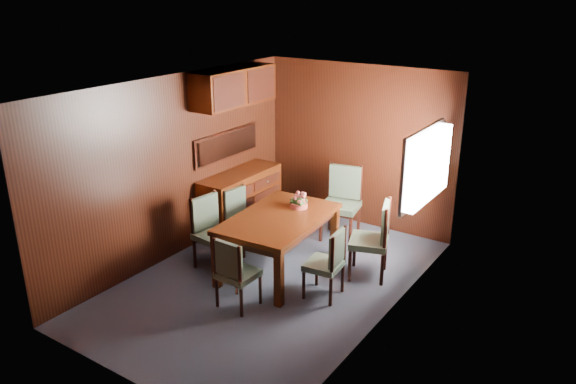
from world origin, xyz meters
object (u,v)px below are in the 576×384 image
Objects in this scene: flower_centerpiece at (299,199)px; chair_head at (234,270)px; dining_table at (279,224)px; chair_left_near at (211,228)px; chair_right_near at (329,260)px; sideboard at (241,202)px.

chair_head is at bearing -88.15° from flower_centerpiece.
flower_centerpiece is at bearing 78.42° from dining_table.
chair_left_near is 1.11× the size of chair_head.
chair_right_near and chair_head have the same top height.
sideboard is at bearing -153.43° from chair_left_near.
sideboard is 1.39m from dining_table.
sideboard is at bearing 127.79° from chair_head.
chair_right_near is at bearing -18.26° from dining_table.
sideboard is 2.23m from chair_right_near.
flower_centerpiece reaches higher than dining_table.
dining_table is at bearing -31.42° from sideboard.
dining_table is 1.02m from chair_head.
chair_left_near is (0.38, -1.09, 0.08)m from sideboard.
chair_right_near is 3.57× the size of flower_centerpiece.
chair_right_near is at bearing 47.79° from chair_head.
chair_head is 3.57× the size of flower_centerpiece.
sideboard reaches higher than chair_right_near.
flower_centerpiece is at bearing 93.22° from chair_head.
sideboard is at bearing 59.20° from chair_right_near.
dining_table is 1.74× the size of chair_left_near.
chair_right_near is (1.65, 0.15, -0.05)m from chair_left_near.
chair_left_near reaches higher than dining_table.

